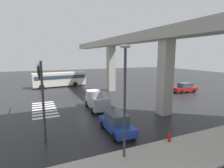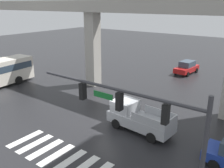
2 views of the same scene
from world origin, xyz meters
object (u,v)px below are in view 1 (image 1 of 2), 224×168
(city_bus, at_px, (59,79))
(sedan_blue, at_px, (117,123))
(sedan_red, at_px, (185,88))
(pickup_truck, at_px, (96,101))
(street_lamp_near_corner, at_px, (125,89))
(fire_hydrant, at_px, (169,138))
(traffic_signal_mast, at_px, (40,79))

(city_bus, distance_m, sedan_blue, 25.55)
(sedan_blue, bearing_deg, sedan_red, 119.06)
(sedan_red, relative_size, sedan_blue, 1.03)
(city_bus, bearing_deg, pickup_truck, 6.12)
(pickup_truck, distance_m, street_lamp_near_corner, 11.88)
(pickup_truck, relative_size, fire_hydrant, 6.15)
(sedan_blue, distance_m, fire_hydrant, 4.40)
(street_lamp_near_corner, xyz_separation_m, fire_hydrant, (-0.40, 4.07, -4.13))
(sedan_blue, distance_m, street_lamp_near_corner, 5.43)
(city_bus, height_order, sedan_blue, city_bus)
(pickup_truck, relative_size, traffic_signal_mast, 0.60)
(pickup_truck, xyz_separation_m, sedan_red, (-2.80, 17.69, -0.14))
(pickup_truck, relative_size, sedan_red, 1.18)
(pickup_truck, bearing_deg, sedan_blue, -5.16)
(sedan_blue, distance_m, traffic_signal_mast, 7.65)
(pickup_truck, bearing_deg, street_lamp_near_corner, -9.79)
(fire_hydrant, bearing_deg, sedan_red, 131.10)
(street_lamp_near_corner, height_order, fire_hydrant, street_lamp_near_corner)
(sedan_red, height_order, street_lamp_near_corner, street_lamp_near_corner)
(traffic_signal_mast, distance_m, street_lamp_near_corner, 8.49)
(street_lamp_near_corner, distance_m, fire_hydrant, 5.81)
(pickup_truck, relative_size, city_bus, 0.48)
(street_lamp_near_corner, relative_size, fire_hydrant, 8.52)
(pickup_truck, bearing_deg, sedan_red, 98.98)
(traffic_signal_mast, bearing_deg, fire_hydrant, 51.46)
(pickup_truck, height_order, city_bus, city_bus)
(pickup_truck, bearing_deg, traffic_signal_mast, -58.30)
(sedan_blue, bearing_deg, city_bus, -177.14)
(sedan_blue, height_order, street_lamp_near_corner, street_lamp_near_corner)
(sedan_red, xyz_separation_m, street_lamp_near_corner, (13.96, -19.61, 3.70))
(pickup_truck, relative_size, street_lamp_near_corner, 0.72)
(pickup_truck, xyz_separation_m, traffic_signal_mast, (3.96, -6.41, 3.57))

